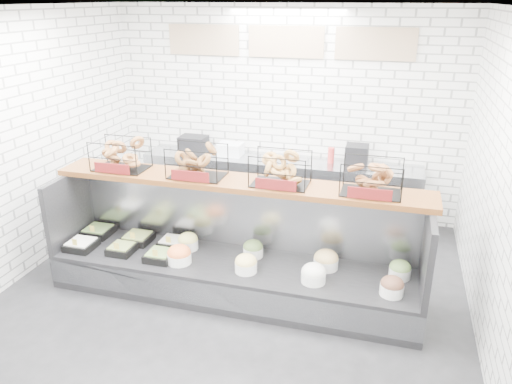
% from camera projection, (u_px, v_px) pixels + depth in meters
% --- Properties ---
extents(ground, '(5.50, 5.50, 0.00)m').
position_uv_depth(ground, '(225.00, 308.00, 5.29)').
color(ground, black).
rests_on(ground, ground).
extents(room_shell, '(5.02, 5.51, 3.01)m').
position_uv_depth(room_shell, '(239.00, 104.00, 5.08)').
color(room_shell, white).
rests_on(room_shell, ground).
extents(display_case, '(4.00, 0.90, 1.20)m').
position_uv_depth(display_case, '(234.00, 265.00, 5.48)').
color(display_case, black).
rests_on(display_case, ground).
extents(bagel_shelf, '(4.10, 0.50, 0.40)m').
position_uv_depth(bagel_shelf, '(238.00, 169.00, 5.25)').
color(bagel_shelf, '#4F2910').
rests_on(bagel_shelf, display_case).
extents(prep_counter, '(4.00, 0.60, 1.20)m').
position_uv_depth(prep_counter, '(278.00, 188.00, 7.30)').
color(prep_counter, '#93969B').
rests_on(prep_counter, ground).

